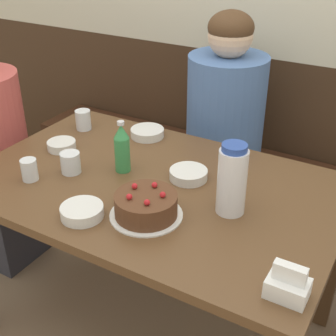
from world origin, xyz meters
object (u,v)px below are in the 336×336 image
(napkin_holder, at_px, (288,285))
(glass_tumbler_short, at_px, (83,120))
(bowl_sauce_shallow, at_px, (82,212))
(person_pale_blue_shirt, at_px, (224,139))
(soju_bottle, at_px, (122,148))
(bench_seat, at_px, (232,195))
(water_pitcher, at_px, (232,180))
(bowl_soup_white, at_px, (188,174))
(glass_water_tall, at_px, (29,170))
(bowl_rice_small, at_px, (62,145))
(birthday_cake, at_px, (146,206))
(glass_shot_small, at_px, (71,163))
(bowl_side_dish, at_px, (147,133))

(napkin_holder, xyz_separation_m, glass_tumbler_short, (-1.15, 0.57, 0.01))
(bowl_sauce_shallow, relative_size, person_pale_blue_shirt, 0.12)
(bowl_sauce_shallow, bearing_deg, soju_bottle, 100.82)
(napkin_holder, distance_m, person_pale_blue_shirt, 1.21)
(bench_seat, bearing_deg, water_pitcher, -69.27)
(soju_bottle, distance_m, bowl_soup_white, 0.27)
(glass_water_tall, xyz_separation_m, glass_tumbler_short, (-0.12, 0.46, 0.00))
(person_pale_blue_shirt, bearing_deg, bowl_rice_small, -35.29)
(glass_tumbler_short, xyz_separation_m, person_pale_blue_shirt, (0.52, 0.45, -0.16))
(bench_seat, relative_size, bowl_sauce_shallow, 16.99)
(birthday_cake, xyz_separation_m, glass_shot_small, (-0.41, 0.10, 0.00))
(bench_seat, height_order, soju_bottle, soju_bottle)
(bench_seat, distance_m, bowl_side_dish, 0.76)
(water_pitcher, distance_m, bowl_soup_white, 0.27)
(bowl_soup_white, relative_size, glass_shot_small, 1.75)
(bench_seat, height_order, person_pale_blue_shirt, person_pale_blue_shirt)
(water_pitcher, xyz_separation_m, bowl_rice_small, (-0.81, 0.07, -0.11))
(glass_water_tall, distance_m, person_pale_blue_shirt, 1.01)
(bench_seat, bearing_deg, bowl_soup_white, -82.18)
(bowl_rice_small, bearing_deg, soju_bottle, -3.53)
(bench_seat, xyz_separation_m, napkin_holder, (0.61, -1.15, 0.55))
(napkin_holder, relative_size, bowl_sauce_shallow, 0.76)
(soju_bottle, bearing_deg, glass_tumbler_short, 148.99)
(water_pitcher, bearing_deg, glass_water_tall, -165.90)
(bowl_sauce_shallow, height_order, glass_shot_small, glass_shot_small)
(glass_shot_small, bearing_deg, glass_water_tall, -128.54)
(birthday_cake, height_order, bowl_rice_small, birthday_cake)
(bench_seat, relative_size, bowl_rice_small, 20.40)
(bowl_rice_small, bearing_deg, glass_tumbler_short, 103.24)
(bowl_sauce_shallow, bearing_deg, napkin_holder, -1.17)
(bench_seat, distance_m, bowl_sauce_shallow, 1.25)
(bench_seat, distance_m, person_pale_blue_shirt, 0.42)
(bowl_soup_white, distance_m, glass_shot_small, 0.46)
(bench_seat, relative_size, person_pale_blue_shirt, 1.95)
(glass_tumbler_short, height_order, person_pale_blue_shirt, person_pale_blue_shirt)
(bowl_rice_small, relative_size, glass_water_tall, 1.43)
(water_pitcher, distance_m, glass_water_tall, 0.77)
(soju_bottle, xyz_separation_m, bowl_rice_small, (-0.33, 0.02, -0.08))
(bench_seat, bearing_deg, glass_shot_small, -109.06)
(birthday_cake, height_order, bowl_sauce_shallow, birthday_cake)
(soju_bottle, bearing_deg, glass_shot_small, -145.91)
(bowl_sauce_shallow, bearing_deg, bowl_soup_white, 64.51)
(bowl_soup_white, bearing_deg, bowl_rice_small, -175.03)
(bowl_sauce_shallow, bearing_deg, glass_water_tall, 164.12)
(bowl_side_dish, xyz_separation_m, glass_water_tall, (-0.18, -0.54, 0.02))
(birthday_cake, bearing_deg, bowl_rice_small, 157.77)
(bowl_rice_small, height_order, glass_tumbler_short, glass_tumbler_short)
(glass_water_tall, relative_size, glass_tumbler_short, 0.92)
(bowl_side_dish, bearing_deg, bowl_sauce_shallow, -77.16)
(napkin_holder, relative_size, bowl_side_dish, 0.74)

